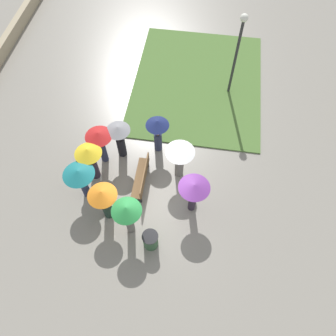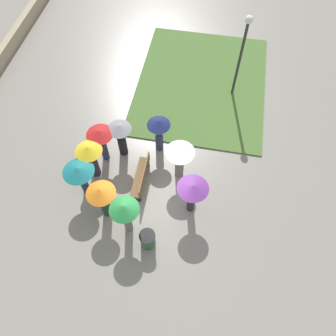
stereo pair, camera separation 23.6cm
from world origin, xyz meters
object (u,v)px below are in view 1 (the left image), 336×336
Objects in this scene: trash_bin at (151,240)px; crowd_person_white at (180,156)px; park_bench at (142,177)px; crowd_person_teal at (80,176)px; crowd_person_grey at (119,136)px; crowd_person_purple at (194,191)px; crowd_person_navy at (158,130)px; crowd_person_yellow at (90,157)px; crowd_person_red at (100,139)px; lamp_post at (238,46)px; crowd_person_orange at (103,198)px; crowd_person_green at (127,213)px.

crowd_person_white is (-3.09, 0.61, 0.89)m from trash_bin.
crowd_person_teal is (0.79, -2.05, 0.93)m from park_bench.
crowd_person_purple is (2.06, 3.14, 0.21)m from crowd_person_grey.
crowd_person_yellow is at bearing 96.77° from crowd_person_navy.
crowd_person_grey is 3.76m from crowd_person_purple.
crowd_person_red is at bearing 82.99° from crowd_person_navy.
lamp_post reaches higher than crowd_person_white.
park_bench is 2.39m from crowd_person_teal.
crowd_person_navy reaches higher than trash_bin.
crowd_person_yellow reaches higher than park_bench.
lamp_post is 5.34m from crowd_person_white.
crowd_person_yellow is at bearing 44.91° from crowd_person_red.
crowd_person_grey is 1.47m from crowd_person_yellow.
crowd_person_red is at bearing 110.50° from crowd_person_orange.
crowd_person_grey is 0.97× the size of crowd_person_yellow.
trash_bin is 0.45× the size of crowd_person_navy.
crowd_person_orange is 1.85m from crowd_person_yellow.
crowd_person_purple is at bearing -175.98° from crowd_person_navy.
crowd_person_red reaches higher than crowd_person_white.
crowd_person_purple is at bearing 64.65° from crowd_person_yellow.
crowd_person_purple is 3.07m from crowd_person_navy.
crowd_person_orange is at bearing -114.36° from crowd_person_white.
crowd_person_red is at bearing -156.78° from crowd_person_grey.
crowd_person_yellow is (1.69, -2.28, 0.03)m from crowd_person_navy.
crowd_person_green reaches higher than crowd_person_teal.
park_bench is at bearing 73.61° from crowd_person_purple.
park_bench is 1.02× the size of crowd_person_grey.
park_bench is at bearing 152.83° from crowd_person_teal.
crowd_person_red reaches higher than crowd_person_teal.
crowd_person_red is (-2.40, -0.76, 0.03)m from crowd_person_orange.
crowd_person_navy is (-4.19, -0.42, 0.87)m from trash_bin.
trash_bin is at bearing 101.83° from crowd_person_teal.
crowd_person_green reaches higher than trash_bin.
crowd_person_purple reaches higher than crowd_person_navy.
crowd_person_yellow is at bearing -145.14° from crowd_person_teal.
trash_bin is (2.41, 0.76, -0.06)m from park_bench.
crowd_person_grey is 0.79m from crowd_person_red.
crowd_person_purple is at bearing 68.79° from park_bench.
crowd_person_yellow is at bearing -42.96° from lamp_post.
crowd_person_yellow reaches higher than crowd_person_red.
crowd_person_teal is 1.27m from crowd_person_orange.
crowd_person_green is 3.76m from crowd_person_navy.
crowd_person_purple is (0.77, 2.04, 0.93)m from park_bench.
lamp_post is 2.29× the size of crowd_person_teal.
crowd_person_purple is at bearing 132.10° from crowd_person_teal.
crowd_person_grey is at bearing 131.70° from crowd_person_yellow.
crowd_person_teal is 0.95× the size of crowd_person_yellow.
park_bench is at bearing 120.35° from crowd_person_red.
crowd_person_navy is 1.51m from crowd_person_white.
crowd_person_navy is at bearing -174.30° from trash_bin.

